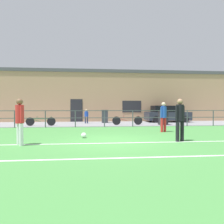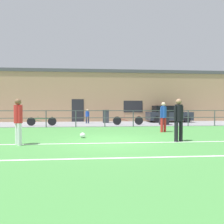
% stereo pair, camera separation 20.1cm
% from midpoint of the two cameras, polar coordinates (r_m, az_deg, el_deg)
% --- Properties ---
extents(ground, '(60.00, 44.00, 0.04)m').
position_cam_midpoint_polar(ground, '(8.49, -0.19, -8.14)').
color(ground, '#478C42').
extents(field_line_touchline, '(36.00, 0.11, 0.00)m').
position_cam_midpoint_polar(field_line_touchline, '(8.04, 0.13, -8.53)').
color(field_line_touchline, white).
rests_on(field_line_touchline, ground).
extents(field_line_hash, '(36.00, 0.11, 0.00)m').
position_cam_midpoint_polar(field_line_hash, '(5.77, 2.56, -12.51)').
color(field_line_hash, white).
rests_on(field_line_hash, ground).
extents(pavement_strip, '(48.00, 5.00, 0.02)m').
position_cam_midpoint_polar(pavement_strip, '(16.91, -2.98, -3.26)').
color(pavement_strip, gray).
rests_on(pavement_strip, ground).
extents(perimeter_fence, '(36.07, 0.07, 1.15)m').
position_cam_midpoint_polar(perimeter_fence, '(14.37, -2.50, -1.14)').
color(perimeter_fence, '#474C51').
rests_on(perimeter_fence, ground).
extents(clubhouse_facade, '(28.00, 2.56, 4.90)m').
position_cam_midpoint_polar(clubhouse_facade, '(20.58, -3.48, 4.40)').
color(clubhouse_facade, tan).
rests_on(clubhouse_facade, ground).
extents(player_goalkeeper, '(0.44, 0.30, 1.72)m').
position_cam_midpoint_polar(player_goalkeeper, '(8.73, 17.58, -1.38)').
color(player_goalkeeper, black).
rests_on(player_goalkeeper, ground).
extents(player_striker, '(0.32, 0.39, 1.69)m').
position_cam_midpoint_polar(player_striker, '(8.21, -24.71, -1.73)').
color(player_striker, white).
rests_on(player_striker, ground).
extents(player_winger, '(0.41, 0.29, 1.65)m').
position_cam_midpoint_polar(player_winger, '(11.76, 13.52, -0.82)').
color(player_winger, red).
rests_on(player_winger, ground).
extents(soccer_ball_match, '(0.24, 0.24, 0.24)m').
position_cam_midpoint_polar(soccer_ball_match, '(9.39, -8.42, -6.38)').
color(soccer_ball_match, white).
rests_on(soccer_ball_match, ground).
extents(spectator_child, '(0.32, 0.20, 1.17)m').
position_cam_midpoint_polar(spectator_child, '(17.36, -7.40, -0.92)').
color(spectator_child, '#232D4C').
rests_on(spectator_child, pavement_strip).
extents(parked_car_red, '(3.87, 1.93, 1.48)m').
position_cam_midpoint_polar(parked_car_red, '(19.46, 14.56, -0.57)').
color(parked_car_red, '#282D38').
rests_on(parked_car_red, pavement_strip).
extents(bicycle_parked_0, '(2.32, 0.04, 0.74)m').
position_cam_midpoint_polar(bicycle_parked_0, '(15.79, 3.87, -2.33)').
color(bicycle_parked_0, black).
rests_on(bicycle_parked_0, pavement_strip).
extents(bicycle_parked_1, '(2.10, 0.04, 0.71)m').
position_cam_midpoint_polar(bicycle_parked_1, '(15.89, -19.40, -2.44)').
color(bicycle_parked_1, black).
rests_on(bicycle_parked_1, pavement_strip).
extents(trash_bin_0, '(0.67, 0.57, 1.07)m').
position_cam_midpoint_polar(trash_bin_0, '(16.28, 13.54, -1.54)').
color(trash_bin_0, black).
rests_on(trash_bin_0, pavement_strip).
extents(trash_bin_1, '(0.54, 0.46, 1.10)m').
position_cam_midpoint_polar(trash_bin_1, '(17.77, -2.32, -1.20)').
color(trash_bin_1, '#33383D').
rests_on(trash_bin_1, pavement_strip).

